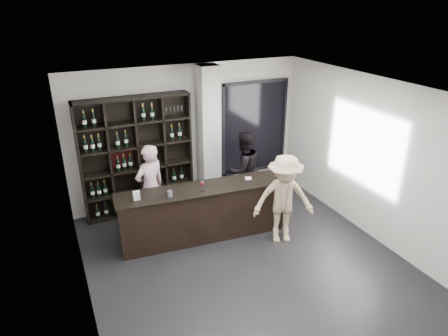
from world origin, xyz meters
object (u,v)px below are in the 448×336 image
customer (284,199)px  taster_pink (150,187)px  tasting_counter (203,212)px  wine_shelf (137,157)px  taster_black (243,170)px

customer → taster_pink: bearing=164.7°
taster_pink → customer: size_ratio=1.01×
tasting_counter → customer: bearing=-24.1°
wine_shelf → taster_black: bearing=-19.6°
taster_pink → customer: bearing=123.3°
tasting_counter → taster_black: bearing=37.0°
taster_black → tasting_counter: bearing=24.3°
taster_pink → customer: taster_pink is taller
wine_shelf → taster_black: 2.16m
tasting_counter → taster_pink: taster_pink is taller
wine_shelf → taster_pink: 0.80m
wine_shelf → taster_pink: (0.05, -0.72, -0.36)m
tasting_counter → taster_black: (1.20, 0.75, 0.32)m
taster_black → customer: bearing=84.4°
taster_pink → taster_black: 1.95m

